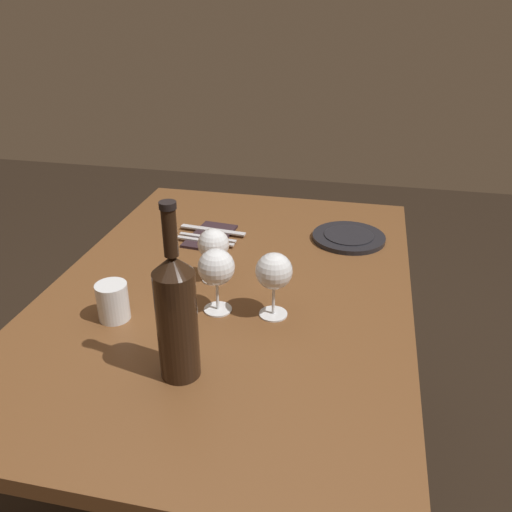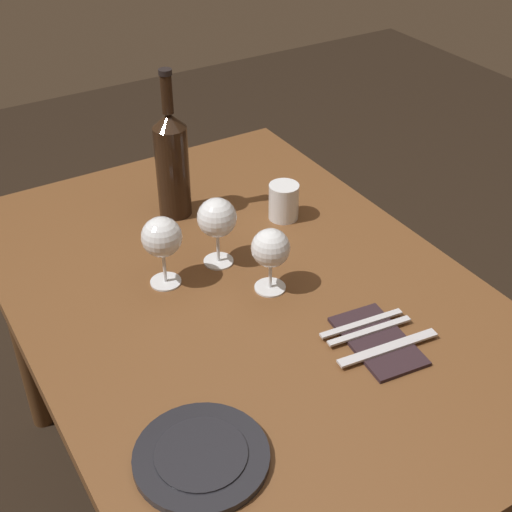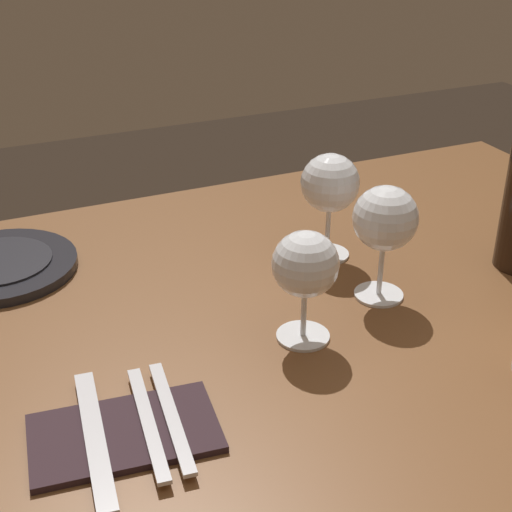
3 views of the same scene
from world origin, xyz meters
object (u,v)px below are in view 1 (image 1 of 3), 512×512
object	(u,v)px
folded_napkin	(210,236)
wine_bottle	(176,314)
wine_glass_left	(213,245)
wine_glass_right	(218,269)
table_knife	(213,230)
fork_inner	(208,237)
fork_outer	(205,241)
water_tumbler	(113,303)
dinner_plate	(349,237)
wine_glass_centre	(274,272)

from	to	relation	value
folded_napkin	wine_bottle	bearing A→B (deg)	-168.60
wine_glass_left	wine_glass_right	xyz separation A→B (m)	(-0.14, -0.05, 0.01)
wine_glass_left	table_knife	bearing A→B (deg)	17.29
fork_inner	table_knife	bearing A→B (deg)	0.00
wine_bottle	folded_napkin	world-z (taller)	wine_bottle
fork_inner	fork_outer	world-z (taller)	same
wine_bottle	water_tumbler	distance (m)	0.28
water_tumbler	table_knife	world-z (taller)	water_tumbler
wine_bottle	water_tumbler	size ratio (longest dim) A/B	4.08
wine_glass_right	fork_inner	xyz separation A→B (m)	(0.36, 0.14, -0.10)
water_tumbler	dinner_plate	distance (m)	0.74
wine_glass_right	water_tumbler	xyz separation A→B (m)	(-0.08, 0.23, -0.07)
wine_glass_centre	water_tumbler	xyz separation A→B (m)	(-0.09, 0.35, -0.07)
wine_glass_right	water_tumbler	world-z (taller)	wine_glass_right
wine_glass_right	fork_outer	bearing A→B (deg)	22.25
water_tumbler	table_knife	bearing A→B (deg)	-10.07
dinner_plate	wine_glass_left	bearing A→B (deg)	134.38
fork_inner	table_knife	size ratio (longest dim) A/B	0.86
fork_outer	table_knife	distance (m)	0.08
wine_bottle	water_tumbler	world-z (taller)	wine_bottle
folded_napkin	water_tumbler	bearing A→B (deg)	169.29
dinner_plate	fork_inner	bearing A→B (deg)	103.21
wine_glass_right	dinner_plate	bearing A→B (deg)	-31.01
dinner_plate	folded_napkin	distance (m)	0.42
wine_glass_right	folded_napkin	world-z (taller)	wine_glass_right
dinner_plate	wine_glass_centre	bearing A→B (deg)	161.86
water_tumbler	table_knife	size ratio (longest dim) A/B	0.42
folded_napkin	fork_inner	size ratio (longest dim) A/B	1.11
wine_glass_right	folded_napkin	bearing A→B (deg)	19.60
wine_glass_right	wine_glass_centre	size ratio (longest dim) A/B	1.00
wine_glass_centre	folded_napkin	distance (m)	0.47
fork_inner	fork_outer	distance (m)	0.02
wine_glass_centre	fork_outer	xyz separation A→B (m)	(0.33, 0.26, -0.10)
wine_glass_centre	wine_bottle	distance (m)	0.28
fork_inner	table_knife	world-z (taller)	same
wine_bottle	fork_outer	world-z (taller)	wine_bottle
wine_glass_right	table_knife	size ratio (longest dim) A/B	0.75
wine_glass_right	wine_bottle	xyz separation A→B (m)	(-0.23, 0.01, 0.03)
wine_glass_centre	folded_napkin	bearing A→B (deg)	35.07
wine_glass_centre	water_tumbler	distance (m)	0.37
wine_bottle	fork_outer	size ratio (longest dim) A/B	2.00
wine_glass_centre	table_knife	size ratio (longest dim) A/B	0.75
fork_inner	folded_napkin	bearing A→B (deg)	0.00
wine_bottle	dinner_plate	size ratio (longest dim) A/B	1.66
dinner_plate	fork_outer	bearing A→B (deg)	106.46
dinner_plate	fork_outer	xyz separation A→B (m)	(-0.12, 0.41, 0.00)
wine_glass_centre	folded_napkin	world-z (taller)	wine_glass_centre
wine_glass_left	fork_outer	bearing A→B (deg)	23.63
folded_napkin	fork_inner	xyz separation A→B (m)	(-0.02, 0.00, 0.01)
water_tumbler	fork_outer	distance (m)	0.43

